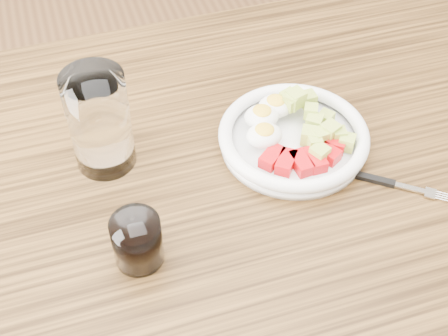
# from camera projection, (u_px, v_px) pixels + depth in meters

# --- Properties ---
(dining_table) EXTENTS (1.50, 0.90, 0.77)m
(dining_table) POSITION_uv_depth(u_px,v_px,m) (232.00, 225.00, 1.02)
(dining_table) COLOR brown
(dining_table) RESTS_ON ground
(bowl) EXTENTS (0.24, 0.24, 0.06)m
(bowl) POSITION_uv_depth(u_px,v_px,m) (292.00, 135.00, 0.99)
(bowl) COLOR white
(bowl) RESTS_ON dining_table
(fork) EXTENTS (0.15, 0.12, 0.01)m
(fork) POSITION_uv_depth(u_px,v_px,m) (383.00, 181.00, 0.95)
(fork) COLOR black
(fork) RESTS_ON dining_table
(water_glass) EXTENTS (0.09, 0.09, 0.17)m
(water_glass) POSITION_uv_depth(u_px,v_px,m) (99.00, 121.00, 0.92)
(water_glass) COLOR white
(water_glass) RESTS_ON dining_table
(coffee_glass) EXTENTS (0.07, 0.07, 0.08)m
(coffee_glass) POSITION_uv_depth(u_px,v_px,m) (137.00, 241.00, 0.83)
(coffee_glass) COLOR white
(coffee_glass) RESTS_ON dining_table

